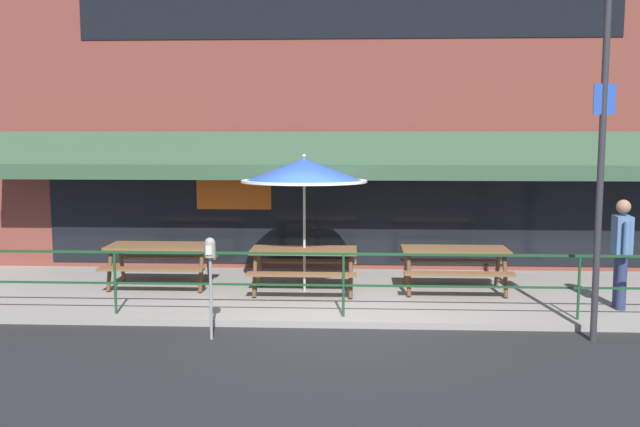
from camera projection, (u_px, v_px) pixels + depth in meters
ground_plane at (343, 329)px, 10.36m from camera, size 120.00×120.00×0.00m
patio_deck at (345, 294)px, 12.34m from camera, size 15.00×4.00×0.10m
restaurant_building at (347, 84)px, 14.11m from camera, size 15.00×1.60×7.61m
patio_railing at (343, 271)px, 10.57m from camera, size 13.84×0.04×0.97m
picnic_table_left at (160, 254)px, 12.58m from camera, size 1.80×1.42×0.76m
picnic_table_centre at (304, 258)px, 12.13m from camera, size 1.80×1.42×0.76m
picnic_table_right at (455, 257)px, 12.19m from camera, size 1.80×1.42×0.76m
patio_umbrella_centre at (304, 171)px, 12.08m from camera, size 2.14×2.14×2.38m
pedestrian_walking at (621, 248)px, 11.04m from camera, size 0.28×0.62×1.71m
parking_meter_near at (210, 257)px, 9.70m from camera, size 0.15×0.16×1.42m
street_sign_pole at (601, 171)px, 9.48m from camera, size 0.28×0.09×4.55m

